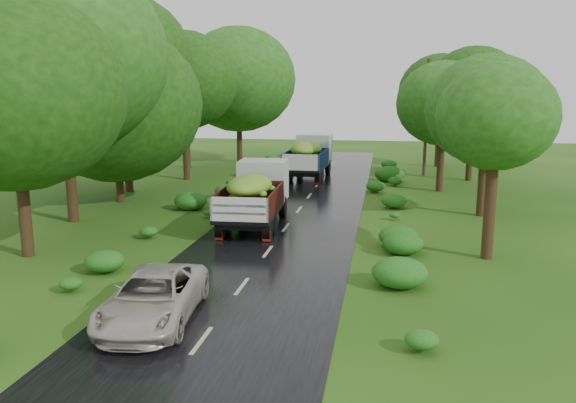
% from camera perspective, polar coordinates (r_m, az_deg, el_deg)
% --- Properties ---
extents(ground, '(120.00, 120.00, 0.00)m').
position_cam_1_polar(ground, '(14.47, -8.77, -13.83)').
color(ground, '#1C420E').
rests_on(ground, ground).
extents(road, '(6.50, 80.00, 0.02)m').
position_cam_1_polar(road, '(18.93, -3.95, -7.61)').
color(road, black).
rests_on(road, ground).
extents(road_lines, '(0.12, 69.60, 0.00)m').
position_cam_1_polar(road_lines, '(19.85, -3.26, -6.67)').
color(road_lines, '#BFB78C').
rests_on(road_lines, road).
extents(truck_near, '(2.60, 6.70, 2.78)m').
position_cam_1_polar(truck_near, '(25.80, -3.29, 1.02)').
color(truck_near, black).
rests_on(truck_near, ground).
extents(truck_far, '(2.73, 7.14, 2.97)m').
position_cam_1_polar(truck_far, '(40.27, 2.22, 4.79)').
color(truck_far, black).
rests_on(truck_far, ground).
extents(car, '(2.68, 4.94, 1.32)m').
position_cam_1_polar(car, '(15.62, -13.51, -9.41)').
color(car, '#BCB2A7').
rests_on(car, road).
extents(utility_pole, '(1.47, 0.36, 8.41)m').
position_cam_1_polar(utility_pole, '(42.28, 13.88, 8.39)').
color(utility_pole, '#382616').
rests_on(utility_pole, ground).
extents(trees_left, '(7.57, 33.71, 9.99)m').
position_cam_1_polar(trees_left, '(36.30, -13.59, 11.93)').
color(trees_left, black).
rests_on(trees_left, ground).
extents(trees_right, '(5.88, 30.00, 7.89)m').
position_cam_1_polar(trees_right, '(36.70, 17.16, 9.91)').
color(trees_right, black).
rests_on(trees_right, ground).
extents(shrubs, '(11.90, 44.00, 0.70)m').
position_cam_1_polar(shrubs, '(27.36, 0.50, -0.99)').
color(shrubs, '#1B5614').
rests_on(shrubs, ground).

